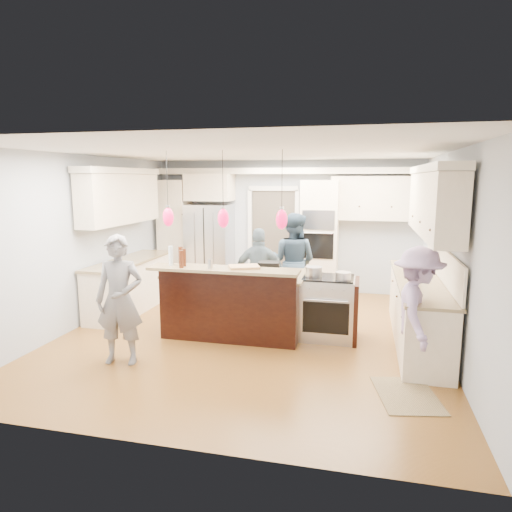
{
  "coord_description": "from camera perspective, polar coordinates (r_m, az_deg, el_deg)",
  "views": [
    {
      "loc": [
        1.6,
        -6.39,
        2.33
      ],
      "look_at": [
        0.0,
        0.35,
        1.15
      ],
      "focal_mm": 32.0,
      "sensor_mm": 36.0,
      "label": 1
    }
  ],
  "objects": [
    {
      "name": "floor_rug",
      "position": [
        5.43,
        18.34,
        -16.17
      ],
      "size": [
        0.78,
        1.0,
        0.01
      ],
      "primitive_type": "cube",
      "rotation": [
        0.0,
        0.0,
        0.2
      ],
      "color": "#91794F",
      "rests_on": "ground"
    },
    {
      "name": "kitchen_island",
      "position": [
        6.97,
        -2.52,
        -5.69
      ],
      "size": [
        2.1,
        1.46,
        1.12
      ],
      "color": "black",
      "rests_on": "ground"
    },
    {
      "name": "left_cabinets",
      "position": [
        8.35,
        -15.81,
        0.52
      ],
      "size": [
        0.64,
        2.3,
        2.51
      ],
      "color": "#FBE9CC",
      "rests_on": "ground"
    },
    {
      "name": "beer_bottle_a",
      "position": [
        6.55,
        -9.39,
        0.03
      ],
      "size": [
        0.09,
        0.09,
        0.26
      ],
      "primitive_type": "cylinder",
      "rotation": [
        0.0,
        0.0,
        0.43
      ],
      "color": "#4A1F0D",
      "rests_on": "kitchen_island"
    },
    {
      "name": "island_range",
      "position": [
        6.81,
        9.2,
        -6.42
      ],
      "size": [
        0.82,
        0.71,
        0.92
      ],
      "color": "#B7B7BC",
      "rests_on": "ground"
    },
    {
      "name": "pot_small",
      "position": [
        6.55,
        10.84,
        -2.44
      ],
      "size": [
        0.22,
        0.22,
        0.11
      ],
      "primitive_type": "cylinder",
      "color": "#B7B7BC",
      "rests_on": "island_range"
    },
    {
      "name": "room_shell",
      "position": [
        6.61,
        -0.71,
        5.23
      ],
      "size": [
        5.54,
        6.04,
        2.72
      ],
      "color": "#B2BCC6",
      "rests_on": "ground"
    },
    {
      "name": "pot_large",
      "position": [
        6.7,
        7.23,
        -1.94
      ],
      "size": [
        0.25,
        0.25,
        0.14
      ],
      "primitive_type": "cylinder",
      "color": "#B7B7BC",
      "rests_on": "island_range"
    },
    {
      "name": "person_far_left",
      "position": [
        8.17,
        4.69,
        -0.69
      ],
      "size": [
        0.99,
        0.86,
        1.73
      ],
      "primitive_type": "imported",
      "rotation": [
        0.0,
        0.0,
        2.87
      ],
      "color": "#283C4F",
      "rests_on": "ground"
    },
    {
      "name": "right_counter_run",
      "position": [
        6.86,
        20.19,
        -1.64
      ],
      "size": [
        0.64,
        3.1,
        2.51
      ],
      "color": "#FBE9CC",
      "rests_on": "ground"
    },
    {
      "name": "oven_column",
      "position": [
        9.17,
        7.94,
        2.18
      ],
      "size": [
        0.72,
        0.69,
        2.3
      ],
      "color": "#FBE9CC",
      "rests_on": "ground"
    },
    {
      "name": "person_bar_end",
      "position": [
        6.0,
        -16.68,
        -5.28
      ],
      "size": [
        0.66,
        0.49,
        1.65
      ],
      "primitive_type": "imported",
      "rotation": [
        0.0,
        0.0,
        0.17
      ],
      "color": "slate",
      "rests_on": "ground"
    },
    {
      "name": "beer_bottle_c",
      "position": [
        6.43,
        -9.0,
        -0.19
      ],
      "size": [
        0.07,
        0.07,
        0.25
      ],
      "primitive_type": "cylinder",
      "rotation": [
        0.0,
        0.0,
        0.2
      ],
      "color": "#4A1F0D",
      "rests_on": "kitchen_island"
    },
    {
      "name": "beer_bottle_b",
      "position": [
        6.31,
        -9.34,
        -0.39
      ],
      "size": [
        0.06,
        0.06,
        0.24
      ],
      "primitive_type": "cylinder",
      "rotation": [
        0.0,
        0.0,
        -0.03
      ],
      "color": "#4A1F0D",
      "rests_on": "kitchen_island"
    },
    {
      "name": "drink_can",
      "position": [
        6.22,
        -5.76,
        -0.97
      ],
      "size": [
        0.09,
        0.09,
        0.13
      ],
      "primitive_type": "cylinder",
      "rotation": [
        0.0,
        0.0,
        0.33
      ],
      "color": "#B7B7BC",
      "rests_on": "kitchen_island"
    },
    {
      "name": "person_range_side",
      "position": [
        5.69,
        19.51,
        -6.68
      ],
      "size": [
        0.59,
        1.02,
        1.56
      ],
      "primitive_type": "imported",
      "rotation": [
        0.0,
        0.0,
        1.56
      ],
      "color": "#A88CBD",
      "rests_on": "ground"
    },
    {
      "name": "pendant_lights",
      "position": [
        6.19,
        -4.11,
        4.77
      ],
      "size": [
        1.75,
        0.15,
        1.03
      ],
      "color": "black",
      "rests_on": "ground"
    },
    {
      "name": "refrigerator",
      "position": [
        9.67,
        -5.81,
        1.11
      ],
      "size": [
        0.9,
        0.7,
        1.8
      ],
      "primitive_type": "cube",
      "color": "#B7B7BC",
      "rests_on": "ground"
    },
    {
      "name": "back_upper_cabinets",
      "position": [
        9.47,
        -1.02,
        5.66
      ],
      "size": [
        5.3,
        0.61,
        2.54
      ],
      "color": "#FBE9CC",
      "rests_on": "ground"
    },
    {
      "name": "person_far_right",
      "position": [
        7.59,
        0.45,
        -2.25
      ],
      "size": [
        0.93,
        0.48,
        1.53
      ],
      "primitive_type": "imported",
      "rotation": [
        0.0,
        0.0,
        3.27
      ],
      "color": "slate",
      "rests_on": "ground"
    },
    {
      "name": "water_bottle",
      "position": [
        6.51,
        -10.59,
        0.02
      ],
      "size": [
        0.08,
        0.08,
        0.28
      ],
      "primitive_type": "cylinder",
      "rotation": [
        0.0,
        0.0,
        0.32
      ],
      "color": "silver",
      "rests_on": "kitchen_island"
    },
    {
      "name": "ground_plane",
      "position": [
        6.98,
        -0.67,
        -9.82
      ],
      "size": [
        6.0,
        6.0,
        0.0
      ],
      "primitive_type": "plane",
      "color": "#956228",
      "rests_on": "ground"
    },
    {
      "name": "cutting_board",
      "position": [
        6.24,
        -1.49,
        -1.36
      ],
      "size": [
        0.48,
        0.42,
        0.03
      ],
      "primitive_type": "cube",
      "rotation": [
        0.0,
        0.0,
        0.4
      ],
      "color": "tan",
      "rests_on": "kitchen_island"
    }
  ]
}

